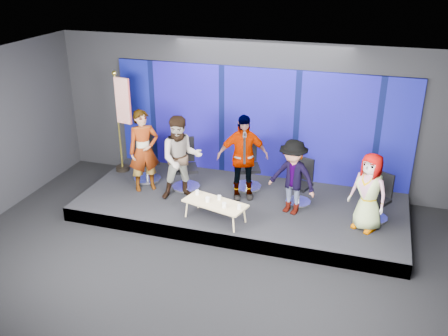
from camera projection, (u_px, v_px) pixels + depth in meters
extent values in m
plane|color=black|center=(203.00, 277.00, 8.83)|extent=(10.00, 10.00, 0.00)
cube|color=black|center=(259.00, 116.00, 11.62)|extent=(10.00, 0.02, 3.50)
cube|color=black|center=(199.00, 83.00, 7.42)|extent=(10.00, 8.00, 0.02)
cube|color=black|center=(241.00, 206.00, 10.95)|extent=(7.00, 3.00, 0.30)
cube|color=#070F55|center=(259.00, 123.00, 11.64)|extent=(7.00, 0.08, 2.60)
cylinder|color=silver|center=(148.00, 179.00, 11.81)|extent=(0.91, 0.91, 0.06)
cylinder|color=silver|center=(147.00, 169.00, 11.71)|extent=(0.08, 0.08, 0.43)
cube|color=black|center=(146.00, 161.00, 11.62)|extent=(0.73, 0.73, 0.08)
cube|color=black|center=(143.00, 143.00, 11.70)|extent=(0.41, 0.34, 0.59)
imported|color=black|center=(144.00, 151.00, 11.04)|extent=(0.81, 0.77, 1.86)
cylinder|color=silver|center=(186.00, 187.00, 11.41)|extent=(0.88, 0.88, 0.06)
cylinder|color=silver|center=(186.00, 177.00, 11.31)|extent=(0.08, 0.08, 0.43)
cube|color=black|center=(186.00, 168.00, 11.23)|extent=(0.70, 0.70, 0.08)
cube|color=black|center=(184.00, 149.00, 11.32)|extent=(0.45, 0.27, 0.60)
imported|color=black|center=(181.00, 158.00, 10.64)|extent=(1.13, 1.04, 1.87)
cylinder|color=silver|center=(247.00, 187.00, 11.42)|extent=(0.86, 0.86, 0.07)
cylinder|color=silver|center=(247.00, 177.00, 11.32)|extent=(0.08, 0.08, 0.44)
cube|color=black|center=(248.00, 168.00, 11.23)|extent=(0.69, 0.69, 0.08)
cube|color=black|center=(246.00, 149.00, 11.33)|extent=(0.47, 0.24, 0.60)
imported|color=black|center=(243.00, 157.00, 10.66)|extent=(1.20, 0.85, 1.89)
cylinder|color=silver|center=(298.00, 202.00, 10.75)|extent=(0.70, 0.70, 0.06)
cylinder|color=silver|center=(299.00, 193.00, 10.66)|extent=(0.06, 0.06, 0.37)
cube|color=black|center=(299.00, 185.00, 10.59)|extent=(0.56, 0.56, 0.06)
cube|color=black|center=(305.00, 169.00, 10.63)|extent=(0.40, 0.17, 0.51)
imported|color=black|center=(292.00, 177.00, 10.08)|extent=(1.17, 0.89, 1.60)
cylinder|color=silver|center=(374.00, 218.00, 10.11)|extent=(0.74, 0.74, 0.05)
cylinder|color=silver|center=(375.00, 209.00, 10.02)|extent=(0.06, 0.06, 0.36)
cube|color=black|center=(376.00, 201.00, 9.95)|extent=(0.60, 0.60, 0.06)
cube|color=black|center=(384.00, 184.00, 9.97)|extent=(0.37, 0.24, 0.50)
imported|color=black|center=(369.00, 192.00, 9.48)|extent=(0.91, 0.81, 1.57)
cube|color=tan|center=(215.00, 203.00, 9.95)|extent=(1.37, 0.85, 0.04)
cylinder|color=tan|center=(187.00, 209.00, 10.14)|extent=(0.04, 0.04, 0.35)
cylinder|color=tan|center=(199.00, 201.00, 10.47)|extent=(0.04, 0.04, 0.35)
cylinder|color=tan|center=(233.00, 224.00, 9.59)|extent=(0.04, 0.04, 0.35)
cylinder|color=tan|center=(245.00, 215.00, 9.92)|extent=(0.04, 0.04, 0.35)
cylinder|color=white|center=(197.00, 192.00, 10.25)|extent=(0.08, 0.08, 0.09)
cylinder|color=white|center=(207.00, 199.00, 9.95)|extent=(0.08, 0.08, 0.10)
cylinder|color=white|center=(219.00, 198.00, 10.03)|extent=(0.08, 0.08, 0.09)
cylinder|color=white|center=(224.00, 205.00, 9.73)|extent=(0.09, 0.09, 0.10)
cylinder|color=white|center=(239.00, 207.00, 9.67)|extent=(0.08, 0.08, 0.09)
cylinder|color=black|center=(123.00, 168.00, 12.34)|extent=(0.33, 0.33, 0.10)
cylinder|color=gold|center=(119.00, 123.00, 11.87)|extent=(0.05, 0.05, 2.27)
sphere|color=gold|center=(114.00, 73.00, 11.39)|extent=(0.11, 0.11, 0.11)
cube|color=#A61D13|center=(123.00, 101.00, 11.53)|extent=(0.40, 0.14, 1.08)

